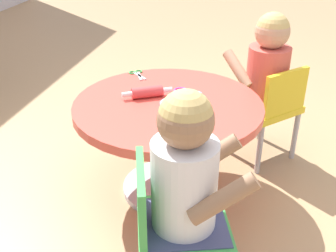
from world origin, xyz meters
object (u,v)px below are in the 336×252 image
object	(u,v)px
craft_table	(168,126)
seated_child_left	(186,168)
rolling_pin	(147,92)
child_chair_right	(268,107)
craft_scissors	(137,74)
seated_child_right	(268,64)
child_chair_left	(173,225)

from	to	relation	value
craft_table	seated_child_left	bearing A→B (deg)	-161.79
rolling_pin	child_chair_right	bearing A→B (deg)	-55.96
child_chair_right	craft_scissors	bearing A→B (deg)	99.37
craft_table	seated_child_right	xyz separation A→B (m)	(0.43, -0.42, 0.18)
child_chair_right	craft_table	bearing A→B (deg)	132.25
child_chair_right	rolling_pin	world-z (taller)	child_chair_right
seated_child_right	rolling_pin	bearing A→B (deg)	127.46
rolling_pin	craft_scissors	size ratio (longest dim) A/B	1.53
child_chair_left	craft_scissors	xyz separation A→B (m)	(0.87, 0.38, 0.17)
child_chair_right	seated_child_right	world-z (taller)	seated_child_right
craft_table	craft_scissors	size ratio (longest dim) A/B	6.04
seated_child_right	craft_scissors	size ratio (longest dim) A/B	3.68
child_chair_right	craft_scissors	world-z (taller)	child_chair_right
seated_child_right	child_chair_right	bearing A→B (deg)	-134.43
craft_table	rolling_pin	world-z (taller)	rolling_pin
seated_child_right	craft_scissors	bearing A→B (deg)	102.17
craft_table	seated_child_left	xyz separation A→B (m)	(-0.57, -0.19, 0.18)
child_chair_right	seated_child_right	distance (m)	0.23
child_chair_left	craft_scissors	bearing A→B (deg)	23.34
child_chair_left	seated_child_right	size ratio (longest dim) A/B	1.05
craft_scissors	seated_child_right	bearing A→B (deg)	-77.83
seated_child_left	craft_scissors	bearing A→B (deg)	25.71
child_chair_left	seated_child_right	distance (m)	1.07
child_chair_right	seated_child_right	xyz separation A→B (m)	(0.03, 0.03, 0.23)
craft_table	rolling_pin	distance (m)	0.18
seated_child_left	child_chair_right	bearing A→B (deg)	-14.80
seated_child_left	seated_child_right	distance (m)	1.03
seated_child_left	craft_scissors	distance (m)	0.96
seated_child_right	child_chair_left	bearing A→B (deg)	165.26
child_chair_left	craft_scissors	distance (m)	0.97
seated_child_left	craft_scissors	size ratio (longest dim) A/B	3.68
child_chair_left	seated_child_right	world-z (taller)	seated_child_right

